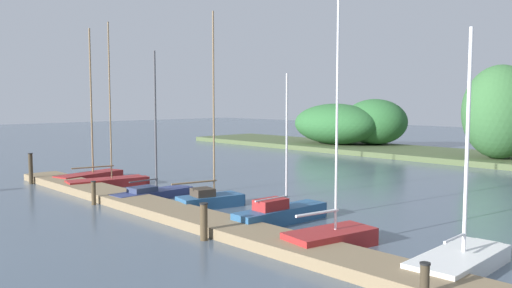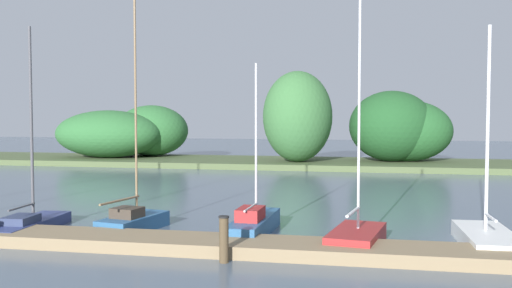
{
  "view_description": "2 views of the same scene",
  "coord_description": "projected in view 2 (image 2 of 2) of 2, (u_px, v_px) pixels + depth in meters",
  "views": [
    {
      "loc": [
        16.95,
        -0.76,
        4.5
      ],
      "look_at": [
        4.19,
        11.21,
        2.98
      ],
      "focal_mm": 36.61,
      "sensor_mm": 36.0,
      "label": 1
    },
    {
      "loc": [
        7.65,
        -5.06,
        3.83
      ],
      "look_at": [
        4.08,
        12.55,
        2.88
      ],
      "focal_mm": 40.72,
      "sensor_mm": 36.0,
      "label": 2
    }
  ],
  "objects": [
    {
      "name": "dock_pier",
      "position": [
        103.0,
        240.0,
        16.77
      ],
      "size": [
        25.48,
        1.8,
        0.35
      ],
      "color": "#847051",
      "rests_on": "ground"
    },
    {
      "name": "sailboat_3",
      "position": [
        135.0,
        219.0,
        18.95
      ],
      "size": [
        1.63,
        3.24,
        8.06
      ],
      "rotation": [
        0.0,
        0.0,
        1.37
      ],
      "color": "#285684",
      "rests_on": "ground"
    },
    {
      "name": "sailboat_5",
      "position": [
        357.0,
        235.0,
        16.55
      ],
      "size": [
        1.71,
        3.18,
        7.95
      ],
      "rotation": [
        0.0,
        0.0,
        1.4
      ],
      "color": "maroon",
      "rests_on": "ground"
    },
    {
      "name": "sailboat_6",
      "position": [
        486.0,
        236.0,
        16.64
      ],
      "size": [
        1.53,
        3.94,
        6.33
      ],
      "rotation": [
        0.0,
        0.0,
        1.61
      ],
      "color": "white",
      "rests_on": "ground"
    },
    {
      "name": "far_shore",
      "position": [
        318.0,
        133.0,
        42.5
      ],
      "size": [
        57.23,
        8.65,
        6.82
      ],
      "color": "#4C5B38",
      "rests_on": "ground"
    },
    {
      "name": "mooring_piling_2",
      "position": [
        224.0,
        239.0,
        14.85
      ],
      "size": [
        0.28,
        0.28,
        1.21
      ],
      "color": "#4C3D28",
      "rests_on": "ground"
    },
    {
      "name": "sailboat_4",
      "position": [
        255.0,
        223.0,
        18.3
      ],
      "size": [
        1.05,
        4.22,
        5.41
      ],
      "rotation": [
        0.0,
        0.0,
        1.54
      ],
      "color": "#285684",
      "rests_on": "ground"
    },
    {
      "name": "sailboat_2",
      "position": [
        30.0,
        221.0,
        18.87
      ],
      "size": [
        1.26,
        4.08,
        6.64
      ],
      "rotation": [
        0.0,
        0.0,
        1.62
      ],
      "color": "navy",
      "rests_on": "ground"
    }
  ]
}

